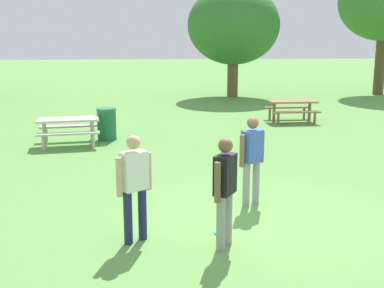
{
  "coord_description": "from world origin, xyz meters",
  "views": [
    {
      "loc": [
        -1.67,
        -7.74,
        3.04
      ],
      "look_at": [
        -0.95,
        1.46,
        1.0
      ],
      "focal_mm": 45.59,
      "sensor_mm": 36.0,
      "label": 1
    }
  ],
  "objects_px": {
    "person_thrower": "(134,182)",
    "picnic_table_far": "(292,106)",
    "trash_can_beside_table": "(107,124)",
    "person_bystander": "(225,186)",
    "picnic_table_near": "(68,126)",
    "person_catcher": "(252,155)",
    "tree_broad_center": "(234,25)",
    "frisbee": "(223,232)"
  },
  "relations": [
    {
      "from": "tree_broad_center",
      "to": "person_bystander",
      "type": "bearing_deg",
      "value": -99.45
    },
    {
      "from": "trash_can_beside_table",
      "to": "picnic_table_near",
      "type": "bearing_deg",
      "value": -147.4
    },
    {
      "from": "person_catcher",
      "to": "picnic_table_far",
      "type": "relative_size",
      "value": 0.95
    },
    {
      "from": "frisbee",
      "to": "person_thrower",
      "type": "bearing_deg",
      "value": -171.55
    },
    {
      "from": "person_catcher",
      "to": "picnic_table_far",
      "type": "xyz_separation_m",
      "value": [
        3.24,
        8.76,
        -0.38
      ]
    },
    {
      "from": "trash_can_beside_table",
      "to": "tree_broad_center",
      "type": "xyz_separation_m",
      "value": [
        5.45,
        10.29,
        3.1
      ]
    },
    {
      "from": "frisbee",
      "to": "picnic_table_far",
      "type": "xyz_separation_m",
      "value": [
        3.94,
        10.05,
        0.55
      ]
    },
    {
      "from": "picnic_table_near",
      "to": "picnic_table_far",
      "type": "xyz_separation_m",
      "value": [
        7.44,
        3.35,
        0.0
      ]
    },
    {
      "from": "picnic_table_far",
      "to": "tree_broad_center",
      "type": "distance_m",
      "value": 8.23
    },
    {
      "from": "frisbee",
      "to": "picnic_table_far",
      "type": "bearing_deg",
      "value": 68.61
    },
    {
      "from": "tree_broad_center",
      "to": "person_thrower",
      "type": "bearing_deg",
      "value": -103.63
    },
    {
      "from": "person_bystander",
      "to": "picnic_table_near",
      "type": "height_order",
      "value": "person_bystander"
    },
    {
      "from": "picnic_table_far",
      "to": "trash_can_beside_table",
      "type": "xyz_separation_m",
      "value": [
        -6.42,
        -2.7,
        -0.08
      ]
    },
    {
      "from": "tree_broad_center",
      "to": "frisbee",
      "type": "bearing_deg",
      "value": -99.55
    },
    {
      "from": "person_thrower",
      "to": "person_bystander",
      "type": "relative_size",
      "value": 1.0
    },
    {
      "from": "person_catcher",
      "to": "person_bystander",
      "type": "xyz_separation_m",
      "value": [
        -0.75,
        -1.79,
        0.0
      ]
    },
    {
      "from": "person_thrower",
      "to": "trash_can_beside_table",
      "type": "xyz_separation_m",
      "value": [
        -1.12,
        7.56,
        -0.46
      ]
    },
    {
      "from": "person_thrower",
      "to": "picnic_table_far",
      "type": "height_order",
      "value": "person_thrower"
    },
    {
      "from": "tree_broad_center",
      "to": "trash_can_beside_table",
      "type": "bearing_deg",
      "value": -117.89
    },
    {
      "from": "trash_can_beside_table",
      "to": "person_catcher",
      "type": "bearing_deg",
      "value": -62.33
    },
    {
      "from": "frisbee",
      "to": "picnic_table_far",
      "type": "height_order",
      "value": "picnic_table_far"
    },
    {
      "from": "person_bystander",
      "to": "frisbee",
      "type": "height_order",
      "value": "person_bystander"
    },
    {
      "from": "person_catcher",
      "to": "picnic_table_far",
      "type": "height_order",
      "value": "person_catcher"
    },
    {
      "from": "picnic_table_near",
      "to": "picnic_table_far",
      "type": "relative_size",
      "value": 1.09
    },
    {
      "from": "person_bystander",
      "to": "trash_can_beside_table",
      "type": "distance_m",
      "value": 8.23
    },
    {
      "from": "frisbee",
      "to": "picnic_table_near",
      "type": "relative_size",
      "value": 0.14
    },
    {
      "from": "person_thrower",
      "to": "person_catcher",
      "type": "height_order",
      "value": "same"
    },
    {
      "from": "person_bystander",
      "to": "picnic_table_near",
      "type": "bearing_deg",
      "value": 115.58
    },
    {
      "from": "person_thrower",
      "to": "person_bystander",
      "type": "distance_m",
      "value": 1.34
    },
    {
      "from": "person_catcher",
      "to": "tree_broad_center",
      "type": "bearing_deg",
      "value": 82.11
    },
    {
      "from": "person_catcher",
      "to": "person_bystander",
      "type": "distance_m",
      "value": 1.94
    },
    {
      "from": "picnic_table_far",
      "to": "tree_broad_center",
      "type": "relative_size",
      "value": 0.31
    },
    {
      "from": "trash_can_beside_table",
      "to": "tree_broad_center",
      "type": "bearing_deg",
      "value": 62.11
    },
    {
      "from": "trash_can_beside_table",
      "to": "tree_broad_center",
      "type": "relative_size",
      "value": 0.17
    },
    {
      "from": "picnic_table_near",
      "to": "person_bystander",
      "type": "bearing_deg",
      "value": -64.42
    },
    {
      "from": "trash_can_beside_table",
      "to": "picnic_table_far",
      "type": "bearing_deg",
      "value": 22.79
    },
    {
      "from": "picnic_table_far",
      "to": "person_thrower",
      "type": "bearing_deg",
      "value": -117.32
    },
    {
      "from": "picnic_table_far",
      "to": "frisbee",
      "type": "bearing_deg",
      "value": -111.39
    },
    {
      "from": "person_catcher",
      "to": "tree_broad_center",
      "type": "xyz_separation_m",
      "value": [
        2.27,
        16.35,
        2.64
      ]
    },
    {
      "from": "person_bystander",
      "to": "frisbee",
      "type": "relative_size",
      "value": 6.05
    },
    {
      "from": "frisbee",
      "to": "person_bystander",
      "type": "bearing_deg",
      "value": -95.88
    },
    {
      "from": "person_bystander",
      "to": "tree_broad_center",
      "type": "relative_size",
      "value": 0.3
    }
  ]
}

